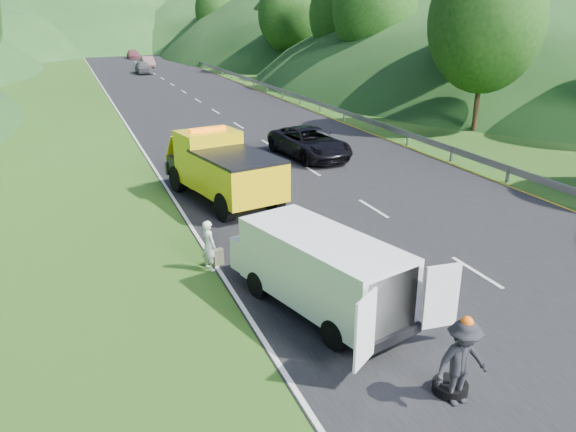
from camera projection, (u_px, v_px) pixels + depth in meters
name	position (u px, v px, depth m)	size (l,w,h in m)	color
ground	(352.00, 262.00, 16.92)	(320.00, 320.00, 0.00)	#38661E
road_surface	(184.00, 92.00, 52.95)	(14.00, 200.00, 0.02)	black
guardrail	(224.00, 76.00, 66.39)	(0.06, 140.00, 1.52)	gray
tree_line_right	(299.00, 67.00, 77.30)	(14.00, 140.00, 14.00)	#2E5C1B
hills_backdrop	(120.00, 43.00, 137.03)	(201.00, 288.60, 44.00)	#2D5B23
tow_truck	(222.00, 168.00, 22.00)	(3.55, 6.71, 2.74)	black
white_van	(318.00, 268.00, 13.82)	(3.89, 6.17, 2.04)	black
woman	(210.00, 270.00, 16.38)	(0.55, 0.40, 1.51)	silver
child	(295.00, 262.00, 16.92)	(0.53, 0.41, 1.09)	tan
worker	(457.00, 403.00, 10.81)	(1.15, 0.66, 1.78)	black
suitcase	(218.00, 257.00, 16.58)	(0.32, 0.18, 0.52)	#66674D
spare_tire	(449.00, 392.00, 11.10)	(0.70, 0.70, 0.20)	black
passing_suv	(309.00, 157.00, 29.05)	(2.52, 5.45, 1.52)	black
dist_car_a	(144.00, 74.00, 68.61)	(1.77, 4.40, 1.50)	#4F4E53
dist_car_b	(148.00, 67.00, 76.51)	(1.49, 4.29, 1.41)	brown
dist_car_c	(134.00, 59.00, 90.74)	(1.84, 4.53, 1.32)	#88444D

